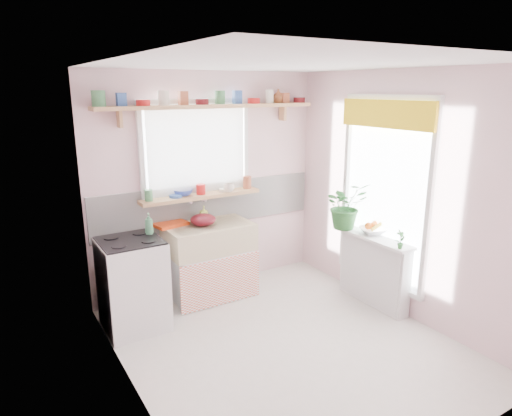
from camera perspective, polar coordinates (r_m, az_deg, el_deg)
room at (r=4.97m, az=4.61°, el=3.82°), size 3.20×3.20×3.20m
sink_unit at (r=5.19m, az=-5.77°, el=-6.52°), size 0.95×0.65×1.11m
cooker at (r=4.67m, az=-15.14°, el=-9.15°), size 0.58×0.58×0.93m
radiator_ledge at (r=5.18m, az=14.52°, el=-7.42°), size 0.22×0.95×0.78m
windowsill at (r=5.15m, az=-6.88°, el=1.51°), size 1.40×0.22×0.04m
pine_shelf at (r=5.07m, az=-5.61°, el=12.54°), size 2.52×0.24×0.04m
shelf_crockery at (r=5.05m, az=-6.08°, el=13.36°), size 2.47×0.11×0.12m
sill_crockery at (r=5.13m, az=-6.91°, el=2.34°), size 1.35×0.11×0.12m
dish_tray at (r=5.09m, az=-10.72°, el=-1.96°), size 0.39×0.32×0.03m
colander at (r=5.03m, az=-6.63°, el=-1.46°), size 0.37×0.37×0.13m
jade_plant at (r=5.19m, az=11.14°, el=0.31°), size 0.55×0.50×0.53m
fruit_bowl at (r=5.12m, az=14.38°, el=-2.78°), size 0.36×0.36×0.07m
herb_pot at (r=4.71m, az=17.61°, el=-3.77°), size 0.10×0.07×0.19m
soap_bottle_sink at (r=5.15m, az=-6.53°, el=-0.74°), size 0.10×0.10×0.18m
sill_cup at (r=5.22m, az=-3.40°, el=2.54°), size 0.16×0.16×0.10m
sill_bowl at (r=5.11m, az=-9.12°, el=1.94°), size 0.25×0.25×0.07m
shelf_vase at (r=5.58m, az=2.80°, el=13.81°), size 0.17×0.17×0.16m
cooker_bottle at (r=4.60m, az=-13.24°, el=-1.92°), size 0.10×0.10×0.21m
fruit at (r=5.11m, az=14.42°, el=-2.12°), size 0.20×0.14×0.10m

